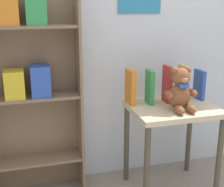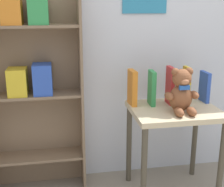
% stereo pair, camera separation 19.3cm
% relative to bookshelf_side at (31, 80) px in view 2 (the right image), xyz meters
% --- Properties ---
extents(wall_back, '(4.80, 0.07, 2.50)m').
position_rel_bookshelf_side_xyz_m(wall_back, '(0.89, 0.13, 0.42)').
color(wall_back, silver).
rests_on(wall_back, ground_plane).
extents(bookshelf_side, '(0.71, 0.22, 1.47)m').
position_rel_bookshelf_side_xyz_m(bookshelf_side, '(0.00, 0.00, 0.00)').
color(bookshelf_side, '#7F664C').
rests_on(bookshelf_side, ground_plane).
extents(display_table, '(0.60, 0.48, 0.66)m').
position_rel_bookshelf_side_xyz_m(display_table, '(0.97, -0.26, -0.29)').
color(display_table, beige).
rests_on(display_table, ground_plane).
extents(teddy_bear, '(0.23, 0.21, 0.30)m').
position_rel_bookshelf_side_xyz_m(teddy_bear, '(0.98, -0.33, -0.04)').
color(teddy_bear, brown).
rests_on(teddy_bear, display_table).
extents(book_standing_orange, '(0.04, 0.13, 0.25)m').
position_rel_bookshelf_side_xyz_m(book_standing_orange, '(0.70, -0.12, -0.05)').
color(book_standing_orange, orange).
rests_on(book_standing_orange, display_table).
extents(book_standing_green, '(0.04, 0.13, 0.24)m').
position_rel_bookshelf_side_xyz_m(book_standing_green, '(0.83, -0.15, -0.06)').
color(book_standing_green, '#33934C').
rests_on(book_standing_green, display_table).
extents(book_standing_red, '(0.03, 0.12, 0.27)m').
position_rel_bookshelf_side_xyz_m(book_standing_red, '(0.97, -0.15, -0.04)').
color(book_standing_red, red).
rests_on(book_standing_red, display_table).
extents(book_standing_yellow, '(0.03, 0.10, 0.26)m').
position_rel_bookshelf_side_xyz_m(book_standing_yellow, '(1.10, -0.12, -0.05)').
color(book_standing_yellow, gold).
rests_on(book_standing_yellow, display_table).
extents(book_standing_blue, '(0.03, 0.13, 0.22)m').
position_rel_bookshelf_side_xyz_m(book_standing_blue, '(1.24, -0.14, -0.07)').
color(book_standing_blue, '#2D51B7').
rests_on(book_standing_blue, display_table).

